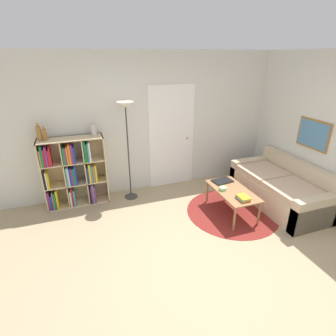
{
  "coord_description": "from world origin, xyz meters",
  "views": [
    {
      "loc": [
        -1.4,
        -2.31,
        2.53
      ],
      "look_at": [
        -0.12,
        1.3,
        0.85
      ],
      "focal_mm": 28.0,
      "sensor_mm": 36.0,
      "label": 1
    }
  ],
  "objects_px": {
    "coffee_table": "(232,192)",
    "bottle_middle": "(45,135)",
    "bottle_left": "(39,133)",
    "bowl": "(223,189)",
    "laptop": "(222,181)",
    "vase_on_shelf": "(94,130)",
    "couch": "(282,189)",
    "floor_lamp": "(126,119)",
    "bookshelf": "(73,172)"
  },
  "relations": [
    {
      "from": "bottle_left",
      "to": "bottle_middle",
      "type": "relative_size",
      "value": 1.26
    },
    {
      "from": "floor_lamp",
      "to": "couch",
      "type": "relative_size",
      "value": 0.99
    },
    {
      "from": "bottle_left",
      "to": "bookshelf",
      "type": "bearing_deg",
      "value": -3.39
    },
    {
      "from": "laptop",
      "to": "bookshelf",
      "type": "bearing_deg",
      "value": 160.58
    },
    {
      "from": "bookshelf",
      "to": "floor_lamp",
      "type": "distance_m",
      "value": 1.33
    },
    {
      "from": "floor_lamp",
      "to": "bowl",
      "type": "bearing_deg",
      "value": -37.79
    },
    {
      "from": "bowl",
      "to": "bottle_middle",
      "type": "distance_m",
      "value": 3.04
    },
    {
      "from": "couch",
      "to": "bottle_left",
      "type": "xyz_separation_m",
      "value": [
        -3.95,
        1.24,
        1.08
      ]
    },
    {
      "from": "bowl",
      "to": "coffee_table",
      "type": "bearing_deg",
      "value": -21.22
    },
    {
      "from": "coffee_table",
      "to": "laptop",
      "type": "distance_m",
      "value": 0.34
    },
    {
      "from": "bookshelf",
      "to": "bottle_left",
      "type": "relative_size",
      "value": 4.27
    },
    {
      "from": "bottle_middle",
      "to": "coffee_table",
      "type": "bearing_deg",
      "value": -23.63
    },
    {
      "from": "floor_lamp",
      "to": "couch",
      "type": "height_order",
      "value": "floor_lamp"
    },
    {
      "from": "couch",
      "to": "vase_on_shelf",
      "type": "relative_size",
      "value": 8.54
    },
    {
      "from": "bowl",
      "to": "bottle_left",
      "type": "relative_size",
      "value": 0.43
    },
    {
      "from": "coffee_table",
      "to": "bowl",
      "type": "xyz_separation_m",
      "value": [
        -0.15,
        0.06,
        0.07
      ]
    },
    {
      "from": "laptop",
      "to": "bowl",
      "type": "distance_m",
      "value": 0.32
    },
    {
      "from": "coffee_table",
      "to": "bottle_left",
      "type": "distance_m",
      "value": 3.3
    },
    {
      "from": "bowl",
      "to": "bottle_left",
      "type": "xyz_separation_m",
      "value": [
        -2.75,
        1.18,
        0.89
      ]
    },
    {
      "from": "couch",
      "to": "laptop",
      "type": "bearing_deg",
      "value": 162.17
    },
    {
      "from": "bowl",
      "to": "bottle_middle",
      "type": "xyz_separation_m",
      "value": [
        -2.66,
        1.17,
        0.87
      ]
    },
    {
      "from": "coffee_table",
      "to": "bottle_left",
      "type": "relative_size",
      "value": 3.39
    },
    {
      "from": "laptop",
      "to": "bottle_left",
      "type": "relative_size",
      "value": 1.29
    },
    {
      "from": "laptop",
      "to": "bottle_left",
      "type": "bearing_deg",
      "value": 162.71
    },
    {
      "from": "bottle_left",
      "to": "vase_on_shelf",
      "type": "distance_m",
      "value": 0.85
    },
    {
      "from": "floor_lamp",
      "to": "coffee_table",
      "type": "xyz_separation_m",
      "value": [
        1.5,
        -1.11,
        -1.12
      ]
    },
    {
      "from": "couch",
      "to": "bowl",
      "type": "bearing_deg",
      "value": 177.25
    },
    {
      "from": "coffee_table",
      "to": "bottle_middle",
      "type": "relative_size",
      "value": 4.28
    },
    {
      "from": "coffee_table",
      "to": "laptop",
      "type": "relative_size",
      "value": 2.62
    },
    {
      "from": "bowl",
      "to": "bottle_left",
      "type": "height_order",
      "value": "bottle_left"
    },
    {
      "from": "bottle_middle",
      "to": "vase_on_shelf",
      "type": "distance_m",
      "value": 0.77
    },
    {
      "from": "vase_on_shelf",
      "to": "bookshelf",
      "type": "bearing_deg",
      "value": 179.98
    },
    {
      "from": "bookshelf",
      "to": "coffee_table",
      "type": "bearing_deg",
      "value": -26.06
    },
    {
      "from": "bookshelf",
      "to": "vase_on_shelf",
      "type": "xyz_separation_m",
      "value": [
        0.44,
        -0.0,
        0.72
      ]
    },
    {
      "from": "bottle_left",
      "to": "bowl",
      "type": "bearing_deg",
      "value": -23.31
    },
    {
      "from": "floor_lamp",
      "to": "bowl",
      "type": "height_order",
      "value": "floor_lamp"
    },
    {
      "from": "floor_lamp",
      "to": "vase_on_shelf",
      "type": "relative_size",
      "value": 8.46
    },
    {
      "from": "laptop",
      "to": "couch",
      "type": "bearing_deg",
      "value": -17.83
    },
    {
      "from": "bookshelf",
      "to": "bottle_middle",
      "type": "bearing_deg",
      "value": 177.49
    },
    {
      "from": "laptop",
      "to": "floor_lamp",
      "type": "bearing_deg",
      "value": 152.97
    },
    {
      "from": "floor_lamp",
      "to": "bottle_left",
      "type": "bearing_deg",
      "value": 174.5
    },
    {
      "from": "bookshelf",
      "to": "bottle_middle",
      "type": "distance_m",
      "value": 0.78
    },
    {
      "from": "floor_lamp",
      "to": "vase_on_shelf",
      "type": "bearing_deg",
      "value": 168.63
    },
    {
      "from": "vase_on_shelf",
      "to": "couch",
      "type": "bearing_deg",
      "value": -21.41
    },
    {
      "from": "floor_lamp",
      "to": "vase_on_shelf",
      "type": "height_order",
      "value": "floor_lamp"
    },
    {
      "from": "couch",
      "to": "coffee_table",
      "type": "distance_m",
      "value": 1.06
    },
    {
      "from": "couch",
      "to": "vase_on_shelf",
      "type": "xyz_separation_m",
      "value": [
        -3.1,
        1.22,
        1.07
      ]
    },
    {
      "from": "bottle_middle",
      "to": "couch",
      "type": "bearing_deg",
      "value": -17.65
    },
    {
      "from": "vase_on_shelf",
      "to": "coffee_table",
      "type": "bearing_deg",
      "value": -30.7
    },
    {
      "from": "floor_lamp",
      "to": "laptop",
      "type": "relative_size",
      "value": 4.81
    }
  ]
}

